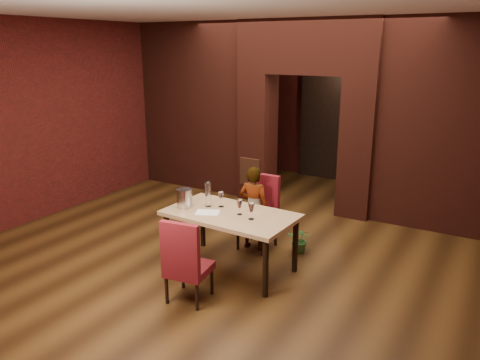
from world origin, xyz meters
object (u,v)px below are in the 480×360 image
(wine_glass_b, at_px, (240,207))
(water_bottle, at_px, (208,194))
(wine_glass_a, at_px, (221,199))
(wine_glass_c, at_px, (251,211))
(chair_far, at_px, (257,213))
(potted_plant, at_px, (300,240))
(wine_bucket, at_px, (185,198))
(person_seated, at_px, (254,208))
(dining_table, at_px, (230,241))
(chair_near, at_px, (189,259))

(wine_glass_b, height_order, water_bottle, water_bottle)
(wine_glass_a, xyz_separation_m, wine_glass_c, (0.56, -0.20, 0.00))
(wine_glass_b, bearing_deg, wine_glass_c, -19.67)
(chair_far, relative_size, potted_plant, 2.81)
(wine_bucket, bearing_deg, wine_glass_b, 9.76)
(chair_far, height_order, wine_glass_a, chair_far)
(person_seated, relative_size, wine_glass_c, 5.85)
(dining_table, distance_m, person_seated, 0.74)
(wine_glass_a, bearing_deg, water_bottle, -156.76)
(chair_far, height_order, wine_glass_b, chair_far)
(person_seated, xyz_separation_m, wine_glass_a, (-0.17, -0.57, 0.26))
(wine_glass_b, distance_m, wine_glass_c, 0.22)
(dining_table, xyz_separation_m, wine_glass_a, (-0.22, 0.13, 0.48))
(person_seated, height_order, water_bottle, person_seated)
(chair_near, relative_size, wine_glass_a, 4.99)
(chair_near, height_order, person_seated, person_seated)
(wine_glass_c, relative_size, water_bottle, 0.61)
(wine_glass_a, relative_size, wine_bucket, 0.81)
(chair_far, xyz_separation_m, water_bottle, (-0.36, -0.68, 0.41))
(dining_table, xyz_separation_m, wine_glass_c, (0.34, -0.07, 0.48))
(dining_table, relative_size, person_seated, 1.35)
(chair_far, relative_size, person_seated, 0.86)
(wine_glass_b, relative_size, water_bottle, 0.56)
(chair_near, relative_size, water_bottle, 2.92)
(dining_table, height_order, chair_near, chair_near)
(chair_near, height_order, wine_glass_c, chair_near)
(wine_glass_b, xyz_separation_m, potted_plant, (0.44, 0.90, -0.67))
(chair_far, distance_m, water_bottle, 0.87)
(water_bottle, xyz_separation_m, potted_plant, (0.95, 0.84, -0.74))
(dining_table, bearing_deg, wine_glass_b, 5.09)
(person_seated, xyz_separation_m, potted_plant, (0.63, 0.21, -0.41))
(wine_glass_b, bearing_deg, dining_table, -177.22)
(potted_plant, bearing_deg, wine_bucket, -139.11)
(dining_table, distance_m, chair_far, 0.76)
(water_bottle, bearing_deg, chair_far, 62.30)
(dining_table, bearing_deg, water_bottle, 172.44)
(wine_glass_a, xyz_separation_m, potted_plant, (0.80, 0.78, -0.67))
(chair_far, xyz_separation_m, potted_plant, (0.59, 0.16, -0.33))
(chair_far, xyz_separation_m, wine_glass_b, (0.15, -0.74, 0.34))
(wine_bucket, distance_m, water_bottle, 0.31)
(person_seated, relative_size, water_bottle, 3.55)
(dining_table, relative_size, wine_glass_c, 7.93)
(potted_plant, bearing_deg, wine_glass_b, -116.23)
(dining_table, xyz_separation_m, water_bottle, (-0.38, 0.07, 0.55))
(potted_plant, bearing_deg, wine_glass_c, -103.64)
(dining_table, height_order, wine_glass_c, wine_glass_c)
(wine_bucket, bearing_deg, person_seated, 55.72)
(wine_glass_b, distance_m, potted_plant, 1.21)
(chair_far, bearing_deg, dining_table, -88.09)
(dining_table, relative_size, wine_glass_b, 8.61)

